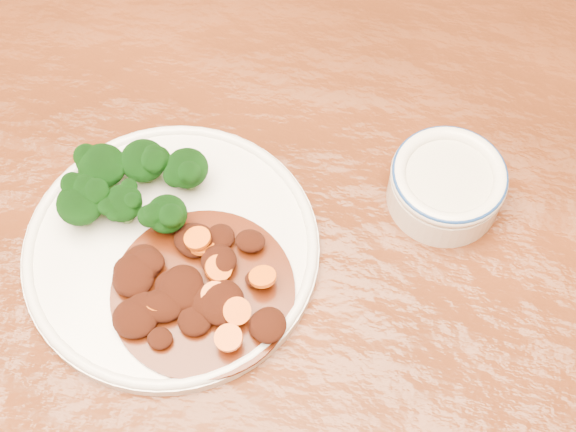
# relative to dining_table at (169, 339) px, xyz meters

# --- Properties ---
(dining_table) EXTENTS (1.53, 0.95, 0.75)m
(dining_table) POSITION_rel_dining_table_xyz_m (0.00, 0.00, 0.00)
(dining_table) COLOR #602911
(dining_table) RESTS_ON ground
(dinner_plate) EXTENTS (0.26, 0.26, 0.02)m
(dinner_plate) POSITION_rel_dining_table_xyz_m (0.00, 0.05, 0.09)
(dinner_plate) COLOR white
(dinner_plate) RESTS_ON dining_table
(broccoli_florets) EXTENTS (0.12, 0.09, 0.05)m
(broccoli_florets) POSITION_rel_dining_table_xyz_m (-0.04, 0.09, 0.12)
(broccoli_florets) COLOR #6D9A4F
(broccoli_florets) RESTS_ON dinner_plate
(mince_stew) EXTENTS (0.16, 0.16, 0.03)m
(mince_stew) POSITION_rel_dining_table_xyz_m (0.03, 0.01, 0.10)
(mince_stew) COLOR #4E1C08
(mince_stew) RESTS_ON dinner_plate
(dip_bowl) EXTENTS (0.10, 0.10, 0.05)m
(dip_bowl) POSITION_rel_dining_table_xyz_m (0.23, 0.15, 0.11)
(dip_bowl) COLOR white
(dip_bowl) RESTS_ON dining_table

